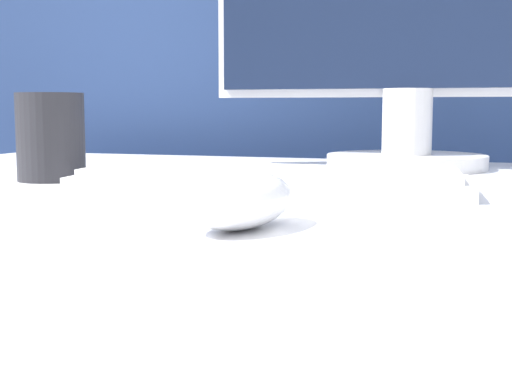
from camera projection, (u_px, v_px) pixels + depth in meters
partition_panel at (421, 224)px, 1.31m from camera, size 5.00×0.03×1.22m
computer_mouse_near at (242, 200)px, 0.51m from camera, size 0.08×0.12×0.04m
keyboard at (269, 180)px, 0.74m from camera, size 0.42×0.17×0.02m
mug at (51, 137)px, 0.85m from camera, size 0.08×0.08×0.10m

